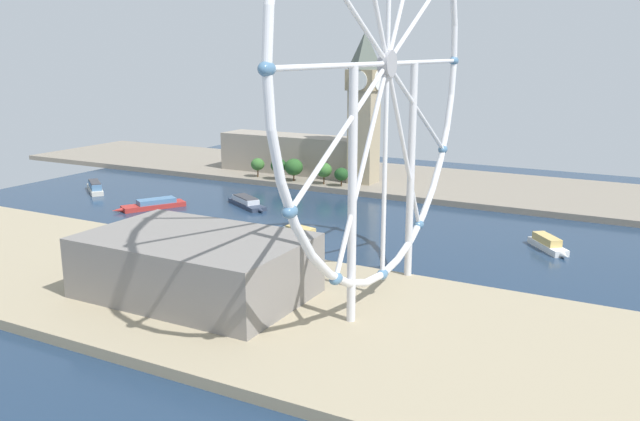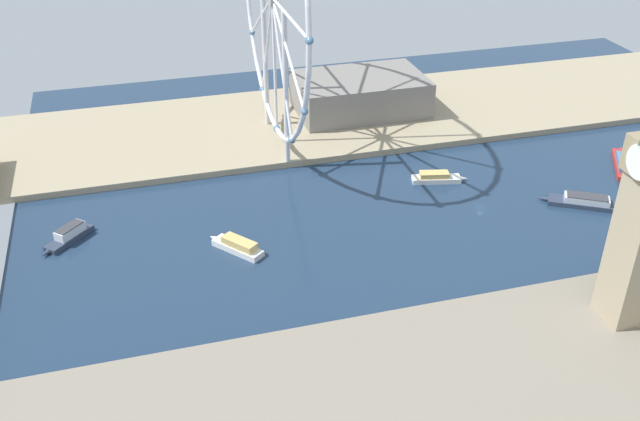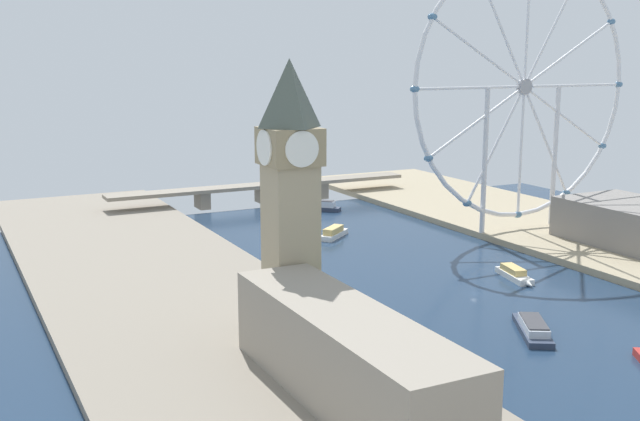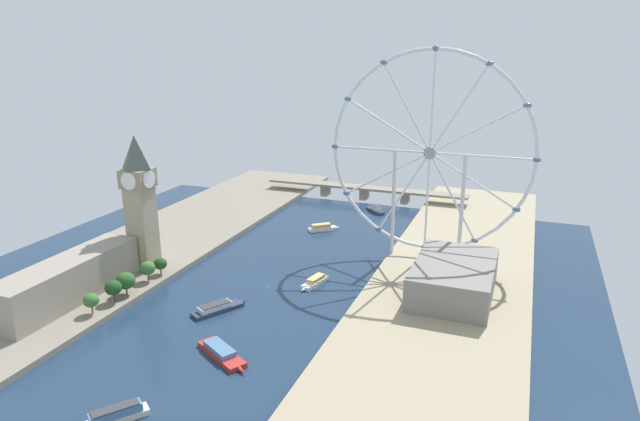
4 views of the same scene
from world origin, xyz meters
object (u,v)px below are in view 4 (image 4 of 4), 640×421
tour_boat_0 (222,353)px  tour_boat_3 (315,282)px  clock_tower (140,201)px  riverside_hall (454,278)px  tour_boat_1 (375,209)px  parliament_block (68,280)px  ferris_wheel (430,154)px  tour_boat_5 (217,308)px  river_bridge (364,189)px  tour_boat_2 (323,228)px  tour_boat_4 (112,417)px

tour_boat_0 → tour_boat_3: tour_boat_3 is taller
clock_tower → riverside_hall: bearing=8.9°
riverside_hall → tour_boat_1: 168.54m
riverside_hall → tour_boat_3: (-78.56, -9.77, -10.30)m
clock_tower → parliament_block: 61.83m
ferris_wheel → tour_boat_5: bearing=-128.9°
parliament_block → river_bridge: parliament_block is taller
tour_boat_2 → tour_boat_4: size_ratio=0.80×
tour_boat_2 → clock_tower: bearing=-162.5°
tour_boat_1 → tour_boat_2: bearing=112.5°
riverside_hall → ferris_wheel: bearing=116.9°
tour_boat_1 → tour_boat_3: (5.77, -155.37, -0.48)m
river_bridge → tour_boat_0: size_ratio=5.55×
tour_boat_0 → tour_boat_1: size_ratio=1.65×
tour_boat_3 → tour_boat_5: 61.75m
parliament_block → tour_boat_3: (114.53, 71.28, -12.43)m
tour_boat_4 → tour_boat_2: bearing=-141.5°
tour_boat_4 → riverside_hall: bearing=-176.9°
clock_tower → tour_boat_1: bearing=60.3°
parliament_block → riverside_hall: parliament_block is taller
parliament_block → tour_boat_2: 186.17m
river_bridge → parliament_block: bearing=-108.5°
riverside_hall → tour_boat_4: (-103.93, -152.92, -9.60)m
clock_tower → river_bridge: bearing=69.5°
parliament_block → ferris_wheel: ferris_wheel is taller
clock_tower → tour_boat_5: size_ratio=2.69×
tour_boat_1 → tour_boat_4: (-19.61, -298.51, 0.23)m
tour_boat_1 → tour_boat_2: tour_boat_1 is taller
river_bridge → tour_boat_1: bearing=-61.0°
riverside_hall → tour_boat_1: (-84.33, 145.59, -9.82)m
tour_boat_3 → clock_tower: bearing=-66.9°
parliament_block → ferris_wheel: size_ratio=0.67×
riverside_hall → tour_boat_3: riverside_hall is taller
parliament_block → tour_boat_4: size_ratio=3.26×
tour_boat_0 → tour_boat_3: 88.99m
riverside_hall → tour_boat_2: 138.18m
clock_tower → tour_boat_3: (105.15, 18.89, -43.90)m
tour_boat_0 → tour_boat_1: 243.74m
riverside_hall → tour_boat_5: riverside_hall is taller
tour_boat_0 → river_bridge: bearing=123.3°
riverside_hall → river_bridge: 210.73m
riverside_hall → tour_boat_5: size_ratio=2.15×
tour_boat_1 → tour_boat_5: (-30.11, -205.63, -0.37)m
ferris_wheel → tour_boat_2: ferris_wheel is taller
parliament_block → tour_boat_4: 115.11m
river_bridge → tour_boat_5: (-9.56, -242.78, -6.73)m
ferris_wheel → parliament_block: bearing=-141.9°
clock_tower → parliament_block: clock_tower is taller
river_bridge → tour_boat_5: size_ratio=6.04×
riverside_hall → tour_boat_3: size_ratio=2.61×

